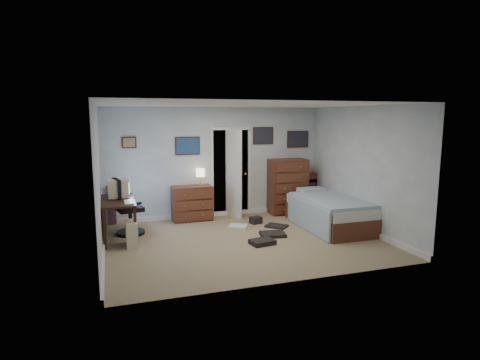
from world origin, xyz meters
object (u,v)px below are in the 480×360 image
(low_dresser, at_px, (192,203))
(tall_dresser, at_px, (287,186))
(bed, at_px, (329,212))
(computer_desk, at_px, (113,209))
(office_chair, at_px, (127,213))

(low_dresser, distance_m, tall_dresser, 2.32)
(tall_dresser, distance_m, bed, 1.48)
(computer_desk, xyz_separation_m, low_dresser, (1.68, 0.89, -0.19))
(computer_desk, relative_size, tall_dresser, 1.00)
(tall_dresser, relative_size, bed, 0.61)
(low_dresser, xyz_separation_m, tall_dresser, (2.30, -0.02, 0.26))
(low_dresser, relative_size, tall_dresser, 0.67)
(computer_desk, distance_m, office_chair, 0.34)
(low_dresser, bearing_deg, computer_desk, -154.06)
(computer_desk, bearing_deg, tall_dresser, 11.69)
(computer_desk, distance_m, tall_dresser, 4.07)
(office_chair, bearing_deg, tall_dresser, -2.87)
(computer_desk, xyz_separation_m, bed, (4.27, -0.55, -0.25))
(computer_desk, relative_size, low_dresser, 1.50)
(office_chair, distance_m, bed, 4.10)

